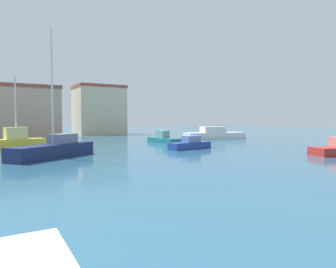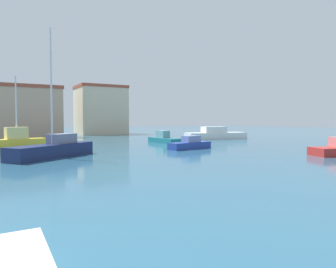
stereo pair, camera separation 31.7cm
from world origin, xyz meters
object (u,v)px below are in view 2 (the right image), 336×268
at_px(motorboat_teal_near_pier, 164,139).
at_px(sailboat_yellow_far_left, 17,141).
at_px(sailboat_navy_far_right, 54,149).
at_px(motorboat_white_behind_lamppost, 215,135).
at_px(motorboat_blue_center_channel, 190,144).

relative_size(motorboat_teal_near_pier, sailboat_yellow_far_left, 0.76).
height_order(sailboat_navy_far_right, motorboat_white_behind_lamppost, sailboat_navy_far_right).
bearing_deg(sailboat_navy_far_right, sailboat_yellow_far_left, 103.09).
bearing_deg(motorboat_blue_center_channel, sailboat_navy_far_right, -177.96).
xyz_separation_m(motorboat_blue_center_channel, sailboat_yellow_far_left, (-13.61, 7.60, 0.29)).
distance_m(sailboat_navy_far_right, sailboat_yellow_far_left, 8.23).
height_order(motorboat_white_behind_lamppost, sailboat_yellow_far_left, sailboat_yellow_far_left).
bearing_deg(motorboat_white_behind_lamppost, sailboat_yellow_far_left, -174.58).
height_order(sailboat_navy_far_right, motorboat_teal_near_pier, sailboat_navy_far_right).
distance_m(motorboat_teal_near_pier, motorboat_blue_center_channel, 7.81).
bearing_deg(sailboat_yellow_far_left, motorboat_teal_near_pier, 0.21).
distance_m(motorboat_white_behind_lamppost, sailboat_yellow_far_left, 24.49).
xyz_separation_m(motorboat_teal_near_pier, sailboat_yellow_far_left, (-15.17, -0.06, 0.29)).
height_order(motorboat_blue_center_channel, sailboat_yellow_far_left, sailboat_yellow_far_left).
height_order(motorboat_white_behind_lamppost, motorboat_blue_center_channel, motorboat_white_behind_lamppost).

